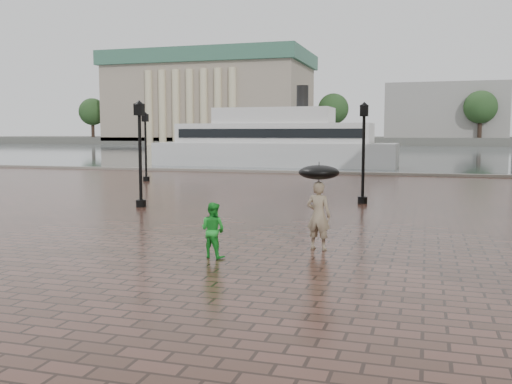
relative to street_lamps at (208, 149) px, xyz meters
The scene contains 11 objects.
ground 16.29m from the street_lamps, 71.94° to the right, with size 300.00×300.00×0.00m, color #372119.
harbour_water 76.86m from the street_lamps, 86.27° to the left, with size 240.00×240.00×0.00m, color #424B50.
quay_edge 17.56m from the street_lamps, 73.30° to the left, with size 80.00×0.60×0.30m, color slate.
far_shore 144.76m from the street_lamps, 88.02° to the left, with size 300.00×60.00×2.00m, color #4C4C47.
museum 139.09m from the street_lamps, 111.14° to the left, with size 57.00×32.50×26.00m.
far_trees 122.97m from the street_lamps, 87.67° to the left, with size 188.00×8.00×13.50m.
street_lamps is the anchor object (origin of this frame).
adult_pedestrian 14.54m from the street_lamps, 56.65° to the right, with size 0.68×0.45×1.87m, color gray.
child_pedestrian 15.02m from the street_lamps, 68.09° to the right, with size 0.69×0.53×1.41m, color green.
ferry_near 25.81m from the street_lamps, 97.36° to the left, with size 23.16×5.78×7.58m.
umbrella 14.48m from the street_lamps, 56.65° to the right, with size 1.10×1.10×1.19m.
Camera 1 is at (5.72, -11.89, 3.16)m, focal length 40.00 mm.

